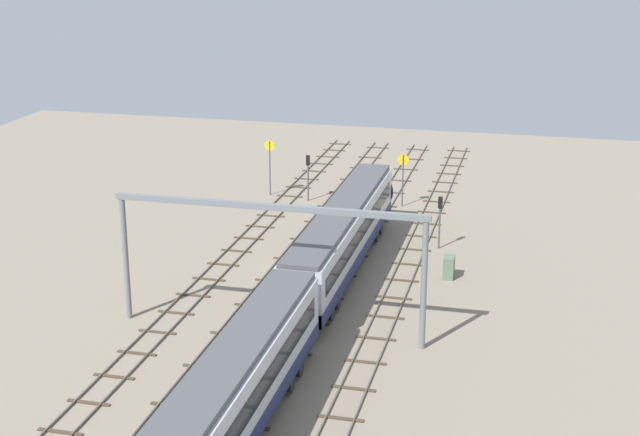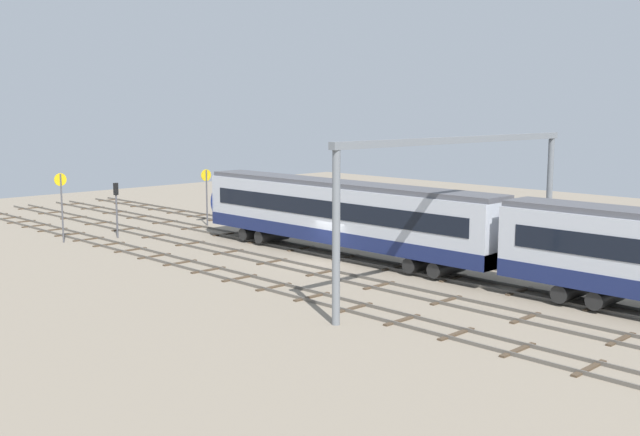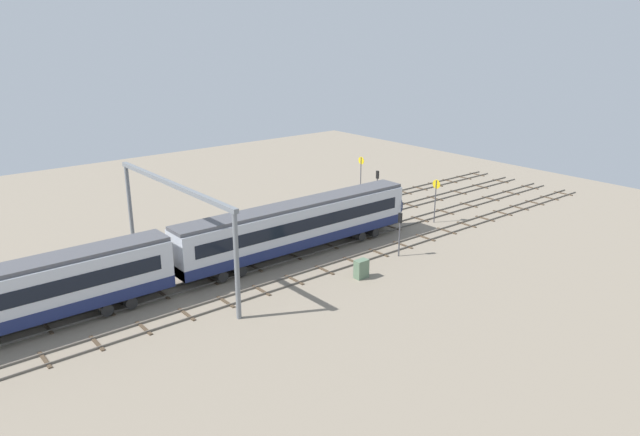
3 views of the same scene
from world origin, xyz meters
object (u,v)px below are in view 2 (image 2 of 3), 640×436
Objects in this scene: train at (497,239)px; speed_sign_near_foreground at (61,198)px; signal_light_trackside_approach at (331,199)px; signal_light_trackside_departure at (116,202)px; speed_sign_mid_trackside at (206,188)px; relay_cabinet at (403,231)px; overhead_gantry at (461,174)px.

train is 10.01× the size of speed_sign_near_foreground.
speed_sign_near_foreground is 1.23× the size of signal_light_trackside_approach.
speed_sign_near_foreground is (29.50, 10.59, 0.62)m from train.
speed_sign_near_foreground is 3.96m from signal_light_trackside_departure.
speed_sign_mid_trackside is at bearing -88.18° from signal_light_trackside_departure.
speed_sign_mid_trackside is 2.95× the size of relay_cabinet.
overhead_gantry reaches higher than relay_cabinet.
relay_cabinet is at bearing -132.99° from speed_sign_near_foreground.
train is 29.33m from signal_light_trackside_departure.
signal_light_trackside_approach is at bearing -156.38° from speed_sign_mid_trackside.
speed_sign_mid_trackside is 17.32m from relay_cabinet.
train reaches higher than relay_cabinet.
train is 12.16× the size of signal_light_trackside_departure.
speed_sign_mid_trackside is (28.80, -1.61, 0.44)m from train.
signal_light_trackside_approach is 0.99× the size of signal_light_trackside_departure.
overhead_gantry is 12.12× the size of relay_cabinet.
signal_light_trackside_departure is at bearing 9.73° from overhead_gantry.
signal_light_trackside_departure is (27.54, 4.72, -3.51)m from overhead_gantry.
signal_light_trackside_approach is (-10.83, -16.63, -0.57)m from speed_sign_near_foreground.
train is 12.30× the size of signal_light_trackside_approach.
relay_cabinet is at bearing -138.07° from signal_light_trackside_departure.
signal_light_trackside_approach is at bearing 13.35° from relay_cabinet.
signal_light_trackside_departure is (-0.96, -3.80, -0.54)m from speed_sign_near_foreground.
speed_sign_mid_trackside is 1.13× the size of signal_light_trackside_departure.
speed_sign_near_foreground is at bearing 19.74° from train.
train is 4.26m from overhead_gantry.
relay_cabinet is at bearing -39.25° from overhead_gantry.
signal_light_trackside_departure is 2.62× the size of relay_cabinet.
speed_sign_near_foreground is at bearing 47.01° from relay_cabinet.
signal_light_trackside_departure is 21.42m from relay_cabinet.
train reaches higher than signal_light_trackside_departure.
overhead_gantry reaches higher than signal_light_trackside_departure.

